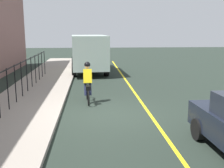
{
  "coord_description": "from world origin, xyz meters",
  "views": [
    {
      "loc": [
        -10.04,
        0.62,
        3.17
      ],
      "look_at": [
        0.91,
        -0.23,
        1.0
      ],
      "focal_mm": 44.04,
      "sensor_mm": 36.0,
      "label": 1
    }
  ],
  "objects": [
    {
      "name": "sidewalk",
      "position": [
        0.0,
        3.4,
        0.07
      ],
      "size": [
        40.0,
        3.2,
        0.15
      ],
      "primitive_type": "cube",
      "color": "gray",
      "rests_on": "ground"
    },
    {
      "name": "lane_line_centre",
      "position": [
        0.0,
        -1.6,
        0.0
      ],
      "size": [
        36.0,
        0.12,
        0.01
      ],
      "primitive_type": "cube",
      "color": "yellow",
      "rests_on": "ground"
    },
    {
      "name": "ground_plane",
      "position": [
        0.0,
        0.0,
        0.0
      ],
      "size": [
        80.0,
        80.0,
        0.0
      ],
      "primitive_type": "plane",
      "color": "#222C25"
    },
    {
      "name": "box_truck_background",
      "position": [
        10.65,
        0.79,
        1.55
      ],
      "size": [
        6.85,
        2.88,
        2.78
      ],
      "rotation": [
        0.0,
        0.0,
        0.07
      ],
      "color": "#A7BEB2",
      "rests_on": "ground"
    },
    {
      "name": "iron_fence",
      "position": [
        1.0,
        3.8,
        1.24
      ],
      "size": [
        16.17,
        0.04,
        1.6
      ],
      "color": "black",
      "rests_on": "sidewalk"
    },
    {
      "name": "cyclist_lead",
      "position": [
        1.75,
        0.78,
        0.91
      ],
      "size": [
        1.71,
        0.38,
        1.83
      ],
      "rotation": [
        0.0,
        0.0,
        0.06
      ],
      "color": "black",
      "rests_on": "ground"
    }
  ]
}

